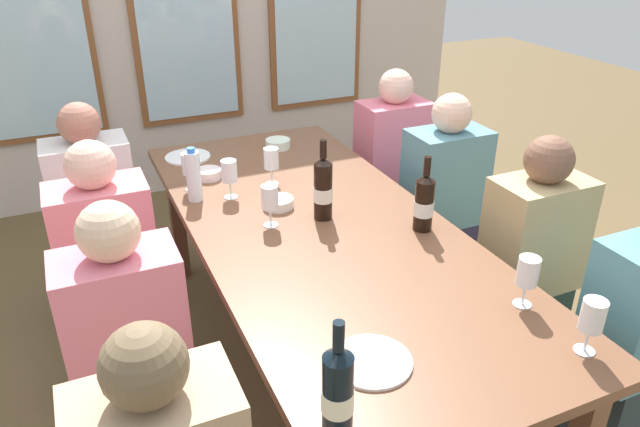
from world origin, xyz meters
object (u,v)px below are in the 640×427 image
object	(u,v)px
tasting_bowl_1	(278,203)
seated_person_2	(98,220)
seated_person_1	(637,346)
seated_person_7	(529,269)
dining_table	(322,241)
seated_person_4	(111,275)
wine_glass_0	(189,165)
white_plate_1	(188,157)
seated_person_5	(442,207)
wine_glass_3	(593,317)
seated_person_3	(391,171)
white_plate_0	(372,361)
tasting_bowl_2	(209,174)
seated_person_6	(132,360)
water_bottle	(193,176)
wine_glass_2	(271,160)
wine_glass_5	(270,199)
tasting_bowl_0	(278,144)
wine_glass_4	(528,273)
wine_bottle_1	(424,203)
wine_bottle_0	(323,188)
wine_bottle_2	(338,393)
wine_glass_1	(229,173)

from	to	relation	value
tasting_bowl_1	seated_person_2	xyz separation A→B (m)	(-0.70, 0.63, -0.23)
seated_person_1	seated_person_7	xyz separation A→B (m)	(0.00, 0.54, 0.00)
dining_table	seated_person_2	xyz separation A→B (m)	(-0.80, 0.86, -0.14)
seated_person_1	seated_person_4	bearing A→B (deg)	143.25
wine_glass_0	seated_person_4	xyz separation A→B (m)	(-0.41, -0.23, -0.34)
tasting_bowl_1	seated_person_4	size ratio (longest dim) A/B	0.12
white_plate_1	seated_person_5	xyz separation A→B (m)	(1.12, -0.64, -0.22)
white_plate_1	wine_glass_0	bearing A→B (deg)	-100.10
wine_glass_3	seated_person_1	size ratio (longest dim) A/B	0.16
seated_person_3	seated_person_5	bearing A→B (deg)	-90.00
white_plate_0	seated_person_4	distance (m)	1.29
tasting_bowl_2	seated_person_4	xyz separation A→B (m)	(-0.51, -0.33, -0.24)
seated_person_6	white_plate_0	bearing A→B (deg)	-42.51
water_bottle	white_plate_1	bearing A→B (deg)	81.07
tasting_bowl_1	wine_glass_0	bearing A→B (deg)	132.08
white_plate_0	tasting_bowl_2	size ratio (longest dim) A/B	1.92
wine_glass_2	wine_glass_5	xyz separation A→B (m)	(-0.14, -0.38, 0.00)
white_plate_0	tasting_bowl_2	world-z (taller)	tasting_bowl_2
dining_table	tasting_bowl_0	xyz separation A→B (m)	(0.15, 0.90, 0.09)
wine_glass_0	water_bottle	bearing A→B (deg)	-94.77
white_plate_1	seated_person_3	xyz separation A→B (m)	(1.12, -0.13, -0.22)
tasting_bowl_0	wine_glass_5	xyz separation A→B (m)	(-0.33, -0.81, 0.09)
wine_glass_5	wine_glass_4	bearing A→B (deg)	-56.45
seated_person_6	white_plate_1	bearing A→B (deg)	67.94
wine_bottle_1	wine_glass_5	world-z (taller)	wine_bottle_1
white_plate_1	seated_person_4	world-z (taller)	seated_person_4
wine_glass_4	wine_bottle_0	bearing A→B (deg)	112.39
tasting_bowl_2	seated_person_1	distance (m)	1.89
wine_glass_2	tasting_bowl_2	bearing A→B (deg)	143.78
water_bottle	dining_table	bearing A→B (deg)	-48.13
wine_glass_0	seated_person_7	xyz separation A→B (m)	(1.19, -0.89, -0.34)
seated_person_2	seated_person_7	size ratio (longest dim) A/B	1.00
seated_person_1	seated_person_6	world-z (taller)	same
dining_table	white_plate_1	distance (m)	1.00
wine_bottle_0	seated_person_6	world-z (taller)	seated_person_6
tasting_bowl_0	tasting_bowl_2	distance (m)	0.50
tasting_bowl_2	wine_glass_0	bearing A→B (deg)	-137.04
seated_person_1	seated_person_5	bearing A→B (deg)	90.00
wine_glass_0	wine_bottle_2	bearing A→B (deg)	-90.20
white_plate_0	seated_person_1	distance (m)	1.03
wine_bottle_0	seated_person_6	xyz separation A→B (m)	(-0.84, -0.31, -0.35)
wine_glass_4	seated_person_4	bearing A→B (deg)	137.60
wine_glass_1	wine_bottle_1	bearing A→B (deg)	-43.99
water_bottle	wine_glass_3	distance (m)	1.64
seated_person_3	seated_person_4	bearing A→B (deg)	-162.95
seated_person_3	seated_person_6	bearing A→B (deg)	-146.59
wine_glass_2	wine_glass_5	size ratio (longest dim) A/B	1.00
seated_person_3	seated_person_6	xyz separation A→B (m)	(-1.61, -1.06, 0.00)
water_bottle	wine_bottle_2	bearing A→B (deg)	-89.84
white_plate_0	tasting_bowl_1	bearing A→B (deg)	84.25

